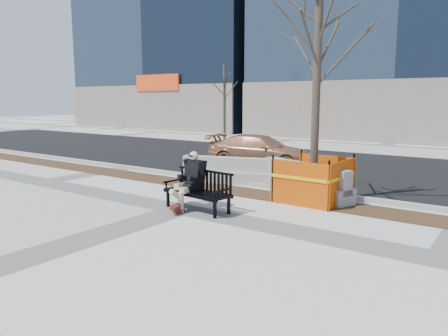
{
  "coord_description": "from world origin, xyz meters",
  "views": [
    {
      "loc": [
        7.04,
        -8.02,
        2.79
      ],
      "look_at": [
        0.8,
        0.75,
        1.04
      ],
      "focal_mm": 34.3,
      "sensor_mm": 36.0,
      "label": 1
    }
  ],
  "objects_px": {
    "jersey_barrier_right": "(304,195)",
    "sedan": "(260,166)",
    "bench": "(197,210)",
    "seated_man": "(192,208)",
    "tree_fence": "(313,201)",
    "jersey_barrier_left": "(227,183)"
  },
  "relations": [
    {
      "from": "bench",
      "to": "sedan",
      "type": "distance_m",
      "value": 7.51
    },
    {
      "from": "tree_fence",
      "to": "sedan",
      "type": "xyz_separation_m",
      "value": [
        -4.34,
        4.48,
        0.0
      ]
    },
    {
      "from": "jersey_barrier_right",
      "to": "sedan",
      "type": "bearing_deg",
      "value": 157.08
    },
    {
      "from": "bench",
      "to": "tree_fence",
      "type": "distance_m",
      "value": 3.29
    },
    {
      "from": "tree_fence",
      "to": "jersey_barrier_left",
      "type": "bearing_deg",
      "value": 168.37
    },
    {
      "from": "bench",
      "to": "jersey_barrier_left",
      "type": "xyz_separation_m",
      "value": [
        -1.41,
        3.34,
        0.0
      ]
    },
    {
      "from": "jersey_barrier_left",
      "to": "jersey_barrier_right",
      "type": "distance_m",
      "value": 2.88
    },
    {
      "from": "seated_man",
      "to": "jersey_barrier_right",
      "type": "relative_size",
      "value": 0.44
    },
    {
      "from": "bench",
      "to": "jersey_barrier_left",
      "type": "bearing_deg",
      "value": 119.06
    },
    {
      "from": "tree_fence",
      "to": "jersey_barrier_left",
      "type": "xyz_separation_m",
      "value": [
        -3.37,
        0.69,
        0.0
      ]
    },
    {
      "from": "jersey_barrier_left",
      "to": "jersey_barrier_right",
      "type": "height_order",
      "value": "jersey_barrier_right"
    },
    {
      "from": "jersey_barrier_left",
      "to": "seated_man",
      "type": "bearing_deg",
      "value": -87.74
    },
    {
      "from": "jersey_barrier_left",
      "to": "sedan",
      "type": "bearing_deg",
      "value": 87.11
    },
    {
      "from": "sedan",
      "to": "jersey_barrier_left",
      "type": "distance_m",
      "value": 3.91
    },
    {
      "from": "jersey_barrier_left",
      "to": "jersey_barrier_right",
      "type": "relative_size",
      "value": 0.93
    },
    {
      "from": "jersey_barrier_left",
      "to": "bench",
      "type": "bearing_deg",
      "value": -84.3
    },
    {
      "from": "tree_fence",
      "to": "jersey_barrier_right",
      "type": "bearing_deg",
      "value": 134.39
    },
    {
      "from": "jersey_barrier_left",
      "to": "tree_fence",
      "type": "bearing_deg",
      "value": -28.88
    },
    {
      "from": "tree_fence",
      "to": "bench",
      "type": "bearing_deg",
      "value": -126.52
    },
    {
      "from": "jersey_barrier_right",
      "to": "tree_fence",
      "type": "bearing_deg",
      "value": -22.6
    },
    {
      "from": "bench",
      "to": "seated_man",
      "type": "relative_size",
      "value": 1.3
    },
    {
      "from": "tree_fence",
      "to": "jersey_barrier_left",
      "type": "relative_size",
      "value": 2.1
    }
  ]
}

